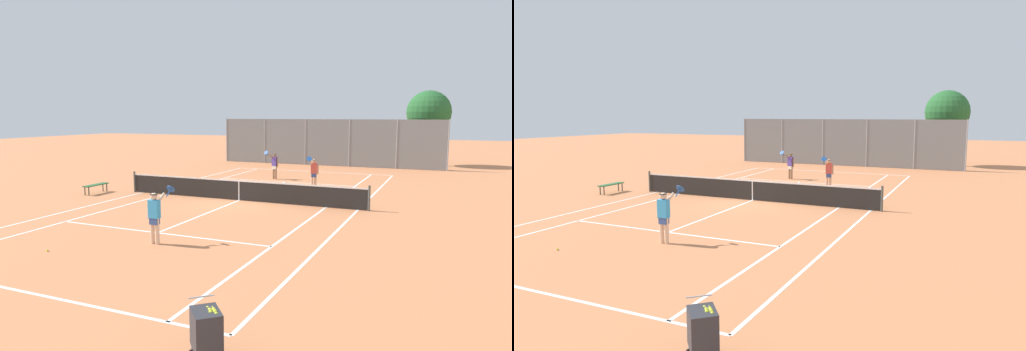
{
  "view_description": "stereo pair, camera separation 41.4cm",
  "coord_description": "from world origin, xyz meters",
  "views": [
    {
      "loc": [
        8.98,
        -18.85,
        3.95
      ],
      "look_at": [
        0.22,
        1.5,
        1.0
      ],
      "focal_mm": 32.0,
      "sensor_mm": 36.0,
      "label": 1
    },
    {
      "loc": [
        9.36,
        -18.68,
        3.95
      ],
      "look_at": [
        0.22,
        1.5,
        1.0
      ],
      "focal_mm": 32.0,
      "sensor_mm": 36.0,
      "label": 2
    }
  ],
  "objects": [
    {
      "name": "loose_tennis_ball_1",
      "position": [
        -1.59,
        6.07,
        0.03
      ],
      "size": [
        0.07,
        0.07,
        0.07
      ],
      "primitive_type": "sphere",
      "color": "#D1DB33",
      "rests_on": "ground"
    },
    {
      "name": "tennis_net",
      "position": [
        0.0,
        0.0,
        0.51
      ],
      "size": [
        12.0,
        0.1,
        1.07
      ],
      "color": "#474C47",
      "rests_on": "ground"
    },
    {
      "name": "player_near_side",
      "position": [
        0.72,
        -7.52,
        0.93
      ],
      "size": [
        0.67,
        0.73,
        1.77
      ],
      "color": "beige",
      "rests_on": "ground"
    },
    {
      "name": "court_line_markings",
      "position": [
        0.0,
        0.0,
        0.0
      ],
      "size": [
        11.1,
        23.9,
        0.01
      ],
      "color": "white",
      "rests_on": "ground"
    },
    {
      "name": "ball_cart",
      "position": [
        5.51,
        -12.81,
        0.53
      ],
      "size": [
        0.76,
        0.77,
        0.96
      ],
      "color": "#2D2D33",
      "rests_on": "ground"
    },
    {
      "name": "loose_tennis_ball_0",
      "position": [
        -0.43,
        0.07,
        0.03
      ],
      "size": [
        0.07,
        0.07,
        0.07
      ],
      "primitive_type": "sphere",
      "color": "#D1DB33",
      "rests_on": "ground"
    },
    {
      "name": "player_far_right",
      "position": [
        2.21,
        4.74,
        0.93
      ],
      "size": [
        0.51,
        0.85,
        1.77
      ],
      "color": "#D8A884",
      "rests_on": "ground"
    },
    {
      "name": "back_fence",
      "position": [
        -0.0,
        15.98,
        1.82
      ],
      "size": [
        17.57,
        0.08,
        3.64
      ],
      "color": "gray",
      "rests_on": "ground"
    },
    {
      "name": "ground_plane",
      "position": [
        0.0,
        0.0,
        0.0
      ],
      "size": [
        120.0,
        120.0,
        0.0
      ],
      "primitive_type": "plane",
      "color": "#CC7A4C"
    },
    {
      "name": "loose_tennis_ball_2",
      "position": [
        -1.71,
        -9.43,
        0.03
      ],
      "size": [
        0.07,
        0.07,
        0.07
      ],
      "primitive_type": "sphere",
      "color": "#D1DB33",
      "rests_on": "ground"
    },
    {
      "name": "player_far_left",
      "position": [
        -1.05,
        7.34,
        0.93
      ],
      "size": [
        0.82,
        0.7,
        1.77
      ],
      "color": "#936B4C",
      "rests_on": "ground"
    },
    {
      "name": "tree_behind_left",
      "position": [
        7.12,
        19.22,
        4.08
      ],
      "size": [
        3.33,
        3.33,
        5.84
      ],
      "color": "brown",
      "rests_on": "ground"
    },
    {
      "name": "courtside_bench",
      "position": [
        -7.49,
        -1.12,
        0.41
      ],
      "size": [
        0.36,
        1.5,
        0.47
      ],
      "color": "#2D6638",
      "rests_on": "ground"
    }
  ]
}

